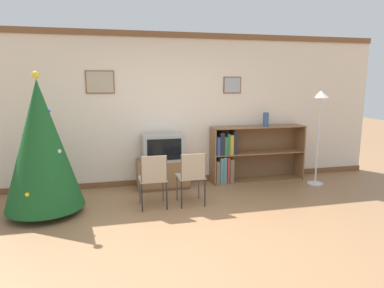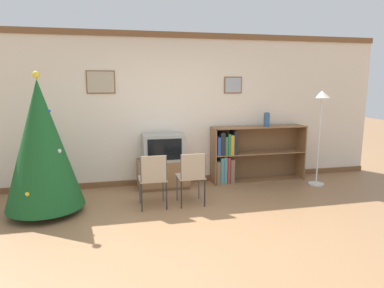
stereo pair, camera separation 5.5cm
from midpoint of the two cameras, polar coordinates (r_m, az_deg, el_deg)
name	(u,v)px [view 2 (the right image)]	position (r m, az deg, el deg)	size (l,w,h in m)	color
ground_plane	(198,239)	(4.23, 1.42, -15.60)	(24.00, 24.00, 0.00)	#936B47
wall_back	(166,110)	(6.19, -4.05, 5.69)	(8.25, 0.11, 2.70)	silver
christmas_tree	(42,145)	(5.16, -23.49, -0.14)	(1.07, 1.07, 1.99)	maroon
tv_console	(163,174)	(6.07, -4.53, -4.97)	(0.90, 0.45, 0.50)	brown
television	(163,147)	(5.96, -4.59, -0.54)	(0.70, 0.44, 0.46)	#9E9E99
folding_chair_left	(153,178)	(5.04, -6.18, -5.60)	(0.40, 0.40, 0.82)	tan
folding_chair_right	(192,175)	(5.13, 0.24, -5.24)	(0.40, 0.40, 0.82)	tan
bookshelf	(242,155)	(6.44, 8.55, -1.80)	(1.78, 0.36, 1.03)	olive
vase	(267,119)	(6.49, 12.58, 4.03)	(0.11, 0.11, 0.26)	#335684
standing_lamp	(321,113)	(6.46, 20.89, 4.78)	(0.28, 0.28, 1.69)	silver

